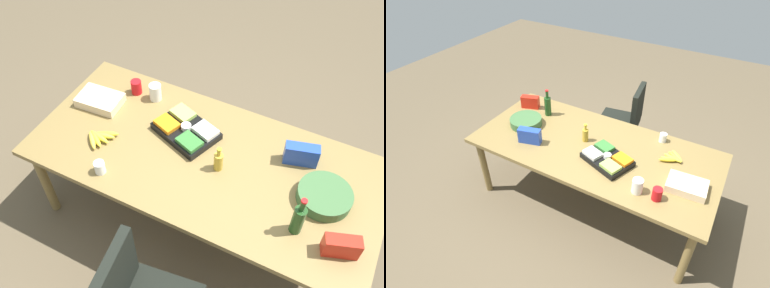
% 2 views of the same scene
% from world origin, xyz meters
% --- Properties ---
extents(ground_plane, '(10.00, 10.00, 0.00)m').
position_xyz_m(ground_plane, '(0.00, 0.00, 0.00)').
color(ground_plane, brown).
extents(conference_table, '(2.37, 1.09, 0.74)m').
position_xyz_m(conference_table, '(0.00, 0.00, 0.68)').
color(conference_table, olive).
rests_on(conference_table, ground).
extents(office_chair, '(0.56, 0.56, 0.93)m').
position_xyz_m(office_chair, '(0.10, -0.95, 0.36)').
color(office_chair, gray).
rests_on(office_chair, ground).
extents(dressing_bottle, '(0.07, 0.07, 0.19)m').
position_xyz_m(dressing_bottle, '(0.12, -0.04, 0.82)').
color(dressing_bottle, gold).
rests_on(dressing_bottle, conference_table).
extents(banana_bunch, '(0.21, 0.22, 0.04)m').
position_xyz_m(banana_bunch, '(-0.71, -0.19, 0.77)').
color(banana_bunch, gold).
rests_on(banana_bunch, conference_table).
extents(salad_bowl, '(0.38, 0.38, 0.08)m').
position_xyz_m(salad_bowl, '(0.80, 0.03, 0.78)').
color(salad_bowl, '#3B6337').
rests_on(salad_bowl, conference_table).
extents(red_solo_cup, '(0.10, 0.10, 0.11)m').
position_xyz_m(red_solo_cup, '(-0.74, 0.35, 0.80)').
color(red_solo_cup, red).
rests_on(red_solo_cup, conference_table).
extents(veggie_tray, '(0.50, 0.43, 0.09)m').
position_xyz_m(veggie_tray, '(-0.20, 0.14, 0.78)').
color(veggie_tray, black).
rests_on(veggie_tray, conference_table).
extents(sheet_cake, '(0.34, 0.24, 0.07)m').
position_xyz_m(sheet_cake, '(-0.92, 0.12, 0.78)').
color(sheet_cake, beige).
rests_on(sheet_cake, conference_table).
extents(wine_bottle, '(0.09, 0.09, 0.30)m').
position_xyz_m(wine_bottle, '(0.71, -0.25, 0.86)').
color(wine_bottle, '#1C431A').
rests_on(wine_bottle, conference_table).
extents(mayo_jar, '(0.10, 0.10, 0.13)m').
position_xyz_m(mayo_jar, '(-0.58, 0.35, 0.81)').
color(mayo_jar, white).
rests_on(mayo_jar, conference_table).
extents(paper_cup, '(0.08, 0.08, 0.09)m').
position_xyz_m(paper_cup, '(-0.54, -0.42, 0.79)').
color(paper_cup, white).
rests_on(paper_cup, conference_table).
extents(chip_bag_blue, '(0.23, 0.14, 0.15)m').
position_xyz_m(chip_bag_blue, '(0.58, 0.25, 0.82)').
color(chip_bag_blue, '#2344AD').
rests_on(chip_bag_blue, conference_table).
extents(chip_bag_red, '(0.22, 0.14, 0.14)m').
position_xyz_m(chip_bag_red, '(0.98, -0.28, 0.81)').
color(chip_bag_red, red).
rests_on(chip_bag_red, conference_table).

